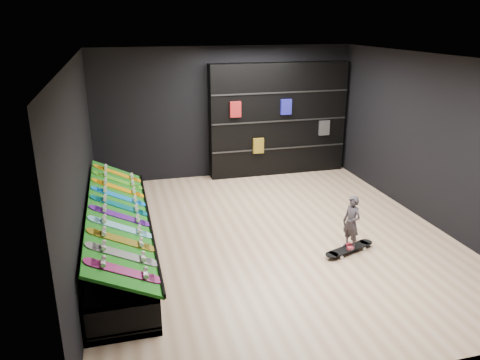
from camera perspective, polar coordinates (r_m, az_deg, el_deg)
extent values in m
cube|color=#D2B18E|center=(8.20, 3.77, -6.77)|extent=(6.00, 7.00, 0.01)
cube|color=white|center=(7.40, 4.28, 14.63)|extent=(6.00, 7.00, 0.01)
cube|color=black|center=(10.94, -1.92, 8.19)|extent=(6.00, 0.02, 3.00)
cube|color=black|center=(4.70, 17.90, -8.03)|extent=(6.00, 0.02, 3.00)
cube|color=black|center=(7.30, -18.91, 1.56)|extent=(0.02, 7.00, 3.00)
cube|color=black|center=(9.06, 22.34, 4.45)|extent=(0.02, 7.00, 3.00)
cube|color=#115D0E|center=(7.54, -14.49, -3.83)|extent=(0.92, 4.50, 0.46)
cube|color=black|center=(11.16, 4.66, 7.37)|extent=(3.28, 0.38, 2.63)
imported|color=black|center=(7.67, 13.34, -6.26)|extent=(0.20, 0.24, 0.53)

